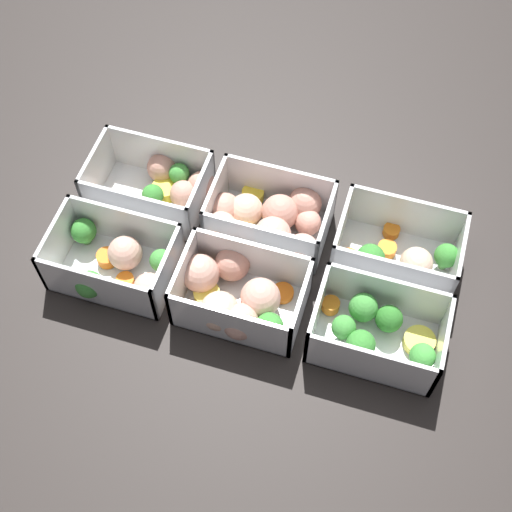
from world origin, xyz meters
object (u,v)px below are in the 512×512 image
(container_near_right, at_px, (159,188))
(container_far_right, at_px, (117,262))
(container_near_center, at_px, (268,221))
(container_far_center, at_px, (234,295))
(container_near_left, at_px, (400,254))
(container_far_left, at_px, (377,331))

(container_near_right, xyz_separation_m, container_far_right, (0.01, 0.13, 0.00))
(container_near_center, height_order, container_near_right, same)
(container_near_right, distance_m, container_far_center, 0.20)
(container_near_left, relative_size, container_far_right, 0.98)
(container_near_center, distance_m, container_far_center, 0.12)
(container_far_left, height_order, container_far_center, same)
(container_near_center, bearing_deg, container_far_left, 145.93)
(container_near_center, relative_size, container_far_right, 1.05)
(container_far_left, height_order, container_far_right, same)
(container_near_right, xyz_separation_m, container_far_center, (-0.15, 0.13, 0.00))
(container_near_center, bearing_deg, container_far_center, 86.42)
(container_near_left, height_order, container_far_right, same)
(container_near_center, bearing_deg, container_far_right, 35.63)
(container_near_center, distance_m, container_far_left, 0.21)
(container_far_center, xyz_separation_m, container_far_right, (0.16, -0.00, -0.00))
(container_near_center, bearing_deg, container_near_right, -3.27)
(container_near_left, relative_size, container_near_right, 0.91)
(container_near_right, xyz_separation_m, container_far_left, (-0.34, 0.13, 0.00))
(container_near_center, height_order, container_far_right, same)
(container_near_left, xyz_separation_m, container_far_right, (0.35, 0.12, -0.00))
(container_near_left, height_order, container_near_center, same)
(container_near_center, height_order, container_far_left, same)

